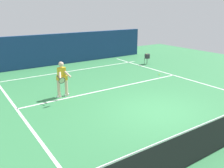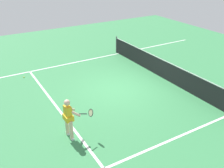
{
  "view_description": "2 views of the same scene",
  "coord_description": "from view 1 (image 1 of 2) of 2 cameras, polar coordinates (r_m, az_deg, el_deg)",
  "views": [
    {
      "loc": [
        6.04,
        5.8,
        3.68
      ],
      "look_at": [
        0.99,
        -1.65,
        0.83
      ],
      "focal_mm": 38.37,
      "sensor_mm": 36.0,
      "label": 1
    },
    {
      "loc": [
        9.63,
        -6.07,
        5.95
      ],
      "look_at": [
        1.07,
        -1.0,
        0.98
      ],
      "focal_mm": 41.51,
      "sensor_mm": 36.0,
      "label": 2
    }
  ],
  "objects": [
    {
      "name": "ball_hopper",
      "position": [
        16.67,
        8.39,
        6.57
      ],
      "size": [
        0.36,
        0.36,
        0.74
      ],
      "color": "#333338",
      "rests_on": "ground"
    },
    {
      "name": "court_back_wall",
      "position": [
        16.74,
        -12.65,
        8.1
      ],
      "size": [
        13.69,
        0.24,
        2.08
      ],
      "primitive_type": "cube",
      "color": "navy",
      "rests_on": "ground"
    },
    {
      "name": "service_line_marking",
      "position": [
        11.47,
        -0.31,
        -1.1
      ],
      "size": [
        8.69,
        0.1,
        0.01
      ],
      "primitive_type": "cube",
      "color": "white",
      "rests_on": "ground"
    },
    {
      "name": "tennis_ball_near",
      "position": [
        14.1,
        11.21,
        2.27
      ],
      "size": [
        0.07,
        0.07,
        0.07
      ],
      "primitive_type": "sphere",
      "color": "#D1E533",
      "rests_on": "ground"
    },
    {
      "name": "sideline_right_marking",
      "position": [
        7.07,
        -15.65,
        -14.45
      ],
      "size": [
        0.1,
        17.77,
        0.01
      ],
      "primitive_type": "cube",
      "color": "white",
      "rests_on": "ground"
    },
    {
      "name": "baseline_marking",
      "position": [
        14.96,
        -9.22,
        3.14
      ],
      "size": [
        9.69,
        0.1,
        0.01
      ],
      "primitive_type": "cube",
      "color": "white",
      "rests_on": "ground"
    },
    {
      "name": "ground_plane",
      "position": [
        9.15,
        11.09,
        -6.48
      ],
      "size": [
        25.71,
        25.71,
        0.0
      ],
      "primitive_type": "plane",
      "color": "#38844C"
    },
    {
      "name": "tennis_player",
      "position": [
        10.4,
        -11.81,
        1.41
      ],
      "size": [
        0.76,
        0.95,
        1.55
      ],
      "color": "beige",
      "rests_on": "ground"
    }
  ]
}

